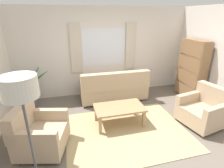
{
  "coord_description": "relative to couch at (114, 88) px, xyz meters",
  "views": [
    {
      "loc": [
        -1.11,
        -2.99,
        2.34
      ],
      "look_at": [
        -0.15,
        0.7,
        0.85
      ],
      "focal_mm": 28.28,
      "sensor_mm": 36.0,
      "label": 1
    }
  ],
  "objects": [
    {
      "name": "ground_plane",
      "position": [
        -0.14,
        -1.56,
        -0.37
      ],
      "size": [
        6.24,
        6.24,
        0.0
      ],
      "primitive_type": "plane",
      "color": "#6B6056"
    },
    {
      "name": "wall_back",
      "position": [
        -0.14,
        0.7,
        0.93
      ],
      "size": [
        5.32,
        0.12,
        2.6
      ],
      "primitive_type": "cube",
      "color": "silver",
      "rests_on": "ground_plane"
    },
    {
      "name": "window_with_curtains",
      "position": [
        -0.14,
        0.61,
        1.08
      ],
      "size": [
        1.98,
        0.07,
        1.4
      ],
      "color": "white"
    },
    {
      "name": "area_rug",
      "position": [
        -0.14,
        -1.56,
        -0.36
      ],
      "size": [
        2.55,
        2.0,
        0.01
      ],
      "primitive_type": "cube",
      "color": "tan",
      "rests_on": "ground_plane"
    },
    {
      "name": "couch",
      "position": [
        0.0,
        0.0,
        0.0
      ],
      "size": [
        1.9,
        0.82,
        0.92
      ],
      "rotation": [
        0.0,
        0.0,
        3.14
      ],
      "color": "tan",
      "rests_on": "ground_plane"
    },
    {
      "name": "armchair_left",
      "position": [
        -1.86,
        -1.66,
        -0.01
      ],
      "size": [
        1.0,
        1.01,
        0.88
      ],
      "rotation": [
        0.0,
        0.0,
        1.33
      ],
      "color": "tan",
      "rests_on": "ground_plane"
    },
    {
      "name": "armchair_right",
      "position": [
        1.64,
        -1.7,
        -0.01
      ],
      "size": [
        0.96,
        0.98,
        0.88
      ],
      "rotation": [
        0.0,
        0.0,
        -1.38
      ],
      "color": "tan",
      "rests_on": "ground_plane"
    },
    {
      "name": "coffee_table",
      "position": [
        -0.21,
        -1.23,
        0.01
      ],
      "size": [
        1.1,
        0.64,
        0.44
      ],
      "color": "#A87F56",
      "rests_on": "ground_plane"
    },
    {
      "name": "potted_plant",
      "position": [
        -2.28,
        0.2,
        0.1
      ],
      "size": [
        1.02,
        1.01,
        1.08
      ],
      "color": "#56565B",
      "rests_on": "ground_plane"
    },
    {
      "name": "bookshelf",
      "position": [
        2.21,
        -0.41,
        0.51
      ],
      "size": [
        0.3,
        0.94,
        1.72
      ],
      "rotation": [
        0.0,
        0.0,
        1.57
      ],
      "color": "olive",
      "rests_on": "ground_plane"
    },
    {
      "name": "standing_lamp",
      "position": [
        -1.75,
        -2.68,
        1.15
      ],
      "size": [
        0.38,
        0.38,
        1.77
      ],
      "color": "#4C4C51",
      "rests_on": "ground_plane"
    }
  ]
}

